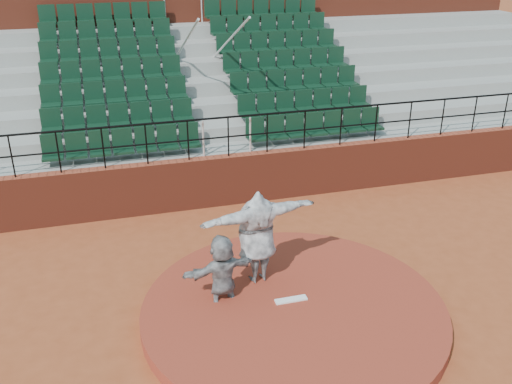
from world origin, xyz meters
TOP-DOWN VIEW (x-y plane):
  - ground at (0.00, 0.00)m, footprint 90.00×90.00m
  - pitchers_mound at (0.00, 0.00)m, footprint 5.50×5.50m
  - pitching_rubber at (0.00, 0.15)m, footprint 0.60×0.15m
  - boundary_wall at (0.00, 5.00)m, footprint 24.00×0.30m
  - wall_railing at (0.00, 5.00)m, footprint 24.04×0.05m
  - seating_deck at (0.00, 8.64)m, footprint 24.00×5.97m
  - press_box_facade at (0.00, 12.60)m, footprint 24.00×3.00m
  - pitcher at (-0.40, 1.01)m, footprint 2.38×1.01m
  - fielder at (-1.18, 0.58)m, footprint 1.48×0.71m

SIDE VIEW (x-z plane):
  - ground at x=0.00m, z-range 0.00..0.00m
  - pitchers_mound at x=0.00m, z-range 0.00..0.25m
  - pitching_rubber at x=0.00m, z-range 0.25..0.28m
  - boundary_wall at x=0.00m, z-range 0.00..1.30m
  - fielder at x=-1.18m, z-range 0.00..1.53m
  - pitcher at x=-0.40m, z-range 0.25..2.13m
  - seating_deck at x=0.00m, z-range -0.86..3.77m
  - wall_railing at x=0.00m, z-range 1.52..2.54m
  - press_box_facade at x=0.00m, z-range 0.00..7.10m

